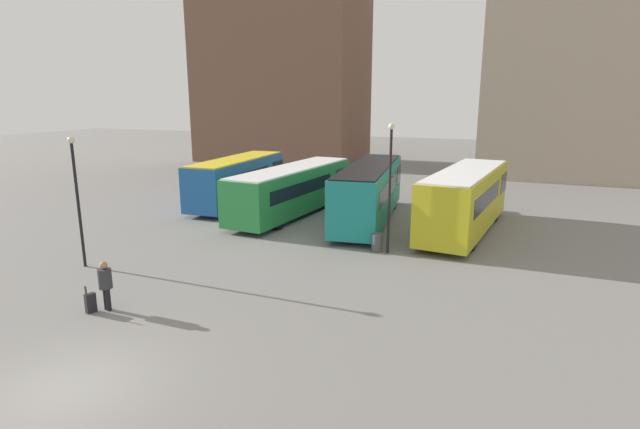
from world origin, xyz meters
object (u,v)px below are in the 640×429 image
Objects in this scene: lamp_post_1 at (390,179)px; bus_1 at (293,188)px; bus_0 at (238,179)px; bus_2 at (369,191)px; suitcase at (91,303)px; trash_bin at (377,243)px; traveler at (105,281)px; bus_3 at (466,198)px; lamp_post_0 at (77,192)px.

bus_1 is at bearing 142.88° from lamp_post_1.
bus_0 is 0.84× the size of bus_1.
lamp_post_1 is (2.57, -5.64, 1.69)m from bus_2.
bus_2 is 11.89× the size of suitcase.
bus_2 reaches higher than trash_bin.
bus_0 is 17.53m from suitcase.
suitcase is (-0.26, -15.60, -1.25)m from bus_1.
traveler is (-4.65, -15.34, -0.75)m from bus_2.
bus_2 is 1.08× the size of bus_3.
lamp_post_0 is (-14.31, -11.83, 1.44)m from bus_3.
bus_2 is at bearing -100.10° from bus_0.
traveler is 1.79× the size of suitcase.
lamp_post_1 is (12.00, -6.86, 1.79)m from bus_0.
bus_3 is at bearing -17.54° from suitcase.
bus_3 is 18.00m from traveler.
traveler reaches higher than trash_bin.
suitcase is (-5.02, -15.70, -1.43)m from bus_2.
traveler is (4.79, -16.55, -0.65)m from bus_0.
trash_bin is (2.04, -5.60, -1.35)m from bus_2.
bus_1 is 6.69× the size of traveler.
trash_bin is at bearing -167.13° from bus_2.
lamp_post_1 is (11.47, 6.62, 0.22)m from lamp_post_0.
lamp_post_0 is (-3.89, 3.44, 2.90)m from suitcase.
bus_2 is 6.11m from trash_bin.
trash_bin is at bearing -18.20° from suitcase.
lamp_post_0 reaches higher than bus_1.
lamp_post_0 is 0.93× the size of lamp_post_1.
lamp_post_1 is 6.95× the size of trash_bin.
bus_3 reaches higher than bus_0.
traveler is at bearing -124.49° from trash_bin.
bus_1 is at bearing 83.95° from bus_2.
bus_1 reaches higher than suitcase.
lamp_post_1 reaches higher than traveler.
bus_2 reaches higher than bus_1.
bus_3 is at bearing 61.48° from lamp_post_1.
trash_bin is (10.95, 6.66, -2.81)m from lamp_post_0.
suitcase is (4.42, -16.91, -1.33)m from bus_0.
bus_2 is 13.42× the size of trash_bin.
bus_1 is (4.68, -1.31, -0.08)m from bus_0.
bus_3 is (14.84, -1.64, 0.13)m from bus_0.
bus_3 is 6.15× the size of traveler.
lamp_post_0 reaches higher than bus_3.
lamp_post_1 reaches higher than bus_0.
lamp_post_0 is at bearing 165.75° from bus_1.
traveler is at bearing 152.28° from bus_3.
bus_2 is at bearing -84.29° from bus_1.
bus_3 is 1.93× the size of lamp_post_0.
bus_3 is at bearing -101.68° from bus_2.
traveler is 0.31× the size of lamp_post_0.
bus_0 is 11.38× the size of trash_bin.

